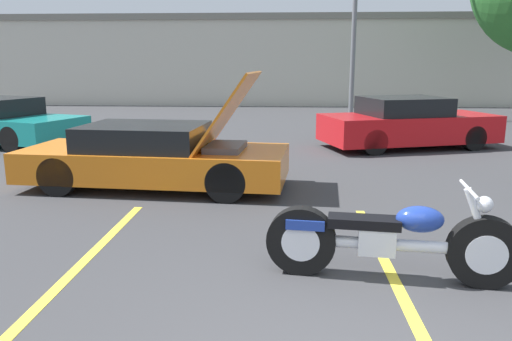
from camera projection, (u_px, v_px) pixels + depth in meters
parking_stripe_foreground at (69, 276)px, 5.11m from camera, size 0.12×4.97×0.01m
parking_stripe_middle at (397, 285)px, 4.92m from camera, size 0.12×4.97×0.01m
far_building at (296, 58)px, 25.77m from camera, size 32.00×4.20×4.40m
motorcycle at (389, 240)px, 4.96m from camera, size 2.49×0.71×0.99m
show_car_hood_open at (156, 156)px, 8.62m from camera, size 4.64×2.09×2.00m
parked_car_right_row at (407, 124)px, 12.66m from camera, size 4.66×2.99×1.28m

